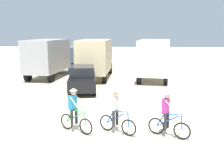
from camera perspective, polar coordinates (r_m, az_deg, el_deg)
ground_plane at (r=11.99m, az=-2.39°, el=-8.70°), size 120.00×120.00×0.00m
box_truck_grey_hauler at (r=24.63m, az=-12.99°, el=5.73°), size 3.05×6.96×3.35m
box_truck_tan_camper at (r=23.56m, az=-3.46°, el=5.76°), size 2.47×6.78×3.35m
box_truck_avon_van at (r=23.13m, az=8.95°, el=5.55°), size 3.20×6.99×3.35m
sedan_parked at (r=18.41m, az=-6.29°, el=1.10°), size 2.39×4.42×1.76m
cyclist_orange_shirt at (r=11.09m, az=-7.89°, el=-5.85°), size 1.51×0.96×1.82m
cyclist_cowboy_hat at (r=10.85m, az=0.89°, el=-6.13°), size 1.54×0.92×1.82m
cyclist_near_camera at (r=10.71m, az=11.71°, el=-6.60°), size 1.56×0.88×1.82m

